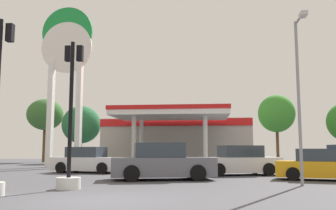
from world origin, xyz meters
The scene contains 14 objects.
ground_plane centered at (0.00, 0.00, 0.00)m, with size 90.00×90.00×0.00m, color #47474C.
gas_station centered at (0.29, 23.21, 2.20)m, with size 12.81×11.71×4.42m.
station_pole_sign centered at (-8.23, 18.23, 8.26)m, with size 4.16×0.56×12.91m.
car_0 centered at (-4.11, 11.83, 0.69)m, with size 4.47×2.46×1.52m.
car_1 centered at (4.60, 10.61, 0.71)m, with size 4.74×3.02×1.58m.
car_4 centered at (0.91, 7.03, 0.75)m, with size 4.95×2.95×1.66m.
car_5 centered at (8.03, 7.57, 0.63)m, with size 4.18×2.56×1.40m.
traffic_signal_0 centered at (-1.81, 2.70, 1.47)m, with size 0.84×0.84×5.21m.
tree_0 centered at (-15.03, 29.68, 5.26)m, with size 3.98×3.98×7.01m.
tree_1 centered at (-10.08, 27.53, 3.96)m, with size 3.98×3.98×5.92m.
tree_2 centered at (-4.02, 28.63, 4.59)m, with size 3.17×3.17×6.03m.
tree_3 centered at (2.73, 29.97, 4.46)m, with size 3.39×3.39×6.24m.
tree_4 centered at (10.06, 28.78, 5.03)m, with size 3.72×3.72×6.96m.
corner_streetlamp centered at (6.51, 4.57, 3.89)m, with size 0.24×1.48×6.41m.
Camera 1 is at (2.96, -9.87, 1.34)m, focal length 39.63 mm.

